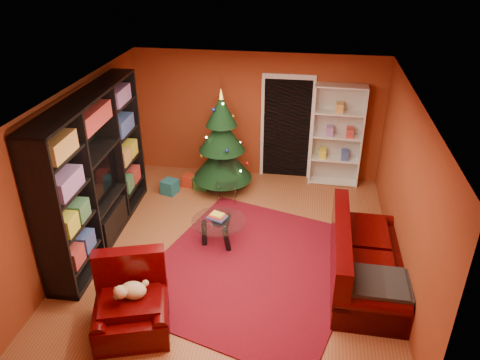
% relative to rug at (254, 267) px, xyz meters
% --- Properties ---
extents(floor, '(5.00, 5.50, 0.05)m').
position_rel_rug_xyz_m(floor, '(-0.35, 0.48, -0.03)').
color(floor, brown).
rests_on(floor, ground).
extents(ceiling, '(5.00, 5.50, 0.05)m').
position_rel_rug_xyz_m(ceiling, '(-0.35, 0.48, 2.62)').
color(ceiling, silver).
rests_on(ceiling, wall_back).
extents(wall_back, '(5.00, 0.05, 2.60)m').
position_rel_rug_xyz_m(wall_back, '(-0.35, 3.26, 1.29)').
color(wall_back, '#943A1C').
rests_on(wall_back, ground).
extents(wall_left, '(0.05, 5.50, 2.60)m').
position_rel_rug_xyz_m(wall_left, '(-2.88, 0.48, 1.29)').
color(wall_left, '#943A1C').
rests_on(wall_left, ground).
extents(wall_right, '(0.05, 5.50, 2.60)m').
position_rel_rug_xyz_m(wall_right, '(2.17, 0.48, 1.29)').
color(wall_right, '#943A1C').
rests_on(wall_right, ground).
extents(doorway, '(1.06, 0.60, 2.16)m').
position_rel_rug_xyz_m(doorway, '(0.25, 3.21, 1.04)').
color(doorway, black).
rests_on(doorway, floor).
extents(rug, '(3.79, 4.11, 0.02)m').
position_rel_rug_xyz_m(rug, '(0.00, 0.00, 0.00)').
color(rug, maroon).
rests_on(rug, floor).
extents(media_unit, '(0.60, 3.24, 2.47)m').
position_rel_rug_xyz_m(media_unit, '(-2.63, 0.47, 1.23)').
color(media_unit, black).
rests_on(media_unit, floor).
extents(christmas_tree, '(1.34, 1.34, 2.10)m').
position_rel_rug_xyz_m(christmas_tree, '(-0.95, 2.43, 1.01)').
color(christmas_tree, black).
rests_on(christmas_tree, floor).
extents(gift_box_teal, '(0.35, 0.35, 0.28)m').
position_rel_rug_xyz_m(gift_box_teal, '(-1.95, 2.08, 0.13)').
color(gift_box_teal, '#19616E').
rests_on(gift_box_teal, floor).
extents(gift_box_green, '(0.33, 0.33, 0.29)m').
position_rel_rug_xyz_m(gift_box_green, '(-1.37, 2.39, 0.13)').
color(gift_box_green, '#255A20').
rests_on(gift_box_green, floor).
extents(gift_box_red, '(0.27, 0.27, 0.24)m').
position_rel_rug_xyz_m(gift_box_red, '(-1.66, 2.44, 0.11)').
color(gift_box_red, '#A92816').
rests_on(gift_box_red, floor).
extents(white_bookshelf, '(0.99, 0.39, 2.12)m').
position_rel_rug_xyz_m(white_bookshelf, '(1.25, 3.05, 1.02)').
color(white_bookshelf, white).
rests_on(white_bookshelf, floor).
extents(armchair, '(1.28, 1.28, 0.80)m').
position_rel_rug_xyz_m(armchair, '(-1.39, -1.49, 0.39)').
color(armchair, '#350203').
rests_on(armchair, rug).
extents(dog, '(0.47, 0.41, 0.26)m').
position_rel_rug_xyz_m(dog, '(-1.36, -1.43, 0.58)').
color(dog, beige).
rests_on(dog, armchair).
extents(sofa, '(1.03, 2.22, 0.95)m').
position_rel_rug_xyz_m(sofa, '(1.67, -0.05, 0.46)').
color(sofa, '#350203').
rests_on(sofa, rug).
extents(coffee_table, '(1.14, 1.14, 0.56)m').
position_rel_rug_xyz_m(coffee_table, '(-0.65, 0.54, 0.23)').
color(coffee_table, gray).
rests_on(coffee_table, rug).
extents(acrylic_chair, '(0.43, 0.47, 0.79)m').
position_rel_rug_xyz_m(acrylic_chair, '(-0.77, 1.96, 0.38)').
color(acrylic_chair, '#66605B').
rests_on(acrylic_chair, rug).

